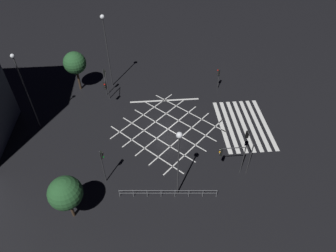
# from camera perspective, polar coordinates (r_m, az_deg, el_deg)

# --- Properties ---
(ground_plane) EXTENTS (200.00, 200.00, 0.00)m
(ground_plane) POSITION_cam_1_polar(r_m,az_deg,el_deg) (36.56, 0.00, -0.60)
(ground_plane) COLOR black
(road_markings) EXTENTS (14.06, 19.39, 0.01)m
(road_markings) POSITION_cam_1_polar(r_m,az_deg,el_deg) (37.62, 9.07, 0.26)
(road_markings) COLOR silver
(road_markings) RESTS_ON ground_plane
(traffic_light_sw_cross) EXTENTS (0.36, 2.69, 4.01)m
(traffic_light_sw_cross) POSITION_cam_1_polar(r_m,az_deg,el_deg) (30.37, 11.88, -5.30)
(traffic_light_sw_cross) COLOR #2D2D30
(traffic_light_sw_cross) RESTS_ON ground_plane
(traffic_light_nw_cross) EXTENTS (0.36, 0.39, 4.51)m
(traffic_light_nw_cross) POSITION_cam_1_polar(r_m,az_deg,el_deg) (29.56, -12.39, -6.43)
(traffic_light_nw_cross) COLOR #2D2D30
(traffic_light_nw_cross) RESTS_ON ground_plane
(traffic_light_ne_cross) EXTENTS (0.36, 0.39, 4.02)m
(traffic_light_ne_cross) POSITION_cam_1_polar(r_m,az_deg,el_deg) (41.16, -11.94, 9.10)
(traffic_light_ne_cross) COLOR #2D2D30
(traffic_light_ne_cross) RESTS_ON ground_plane
(traffic_light_se_cross) EXTENTS (0.36, 0.39, 3.24)m
(traffic_light_se_cross) POSITION_cam_1_polar(r_m,az_deg,el_deg) (42.36, 9.57, 9.60)
(traffic_light_se_cross) COLOR #2D2D30
(traffic_light_se_cross) RESTS_ON ground_plane
(traffic_light_ne_main) EXTENTS (2.37, 0.36, 4.13)m
(traffic_light_ne_main) POSITION_cam_1_polar(r_m,az_deg,el_deg) (39.32, -11.72, 7.65)
(traffic_light_ne_main) COLOR #2D2D30
(traffic_light_ne_main) RESTS_ON ground_plane
(traffic_light_sw_main) EXTENTS (2.25, 0.36, 4.28)m
(traffic_light_sw_main) POSITION_cam_1_polar(r_m,az_deg,el_deg) (31.52, 15.09, -3.37)
(traffic_light_sw_main) COLOR #2D2D30
(traffic_light_sw_main) RESTS_ON ground_plane
(street_lamp_east) EXTENTS (0.57, 0.57, 10.39)m
(street_lamp_east) POSITION_cam_1_polar(r_m,az_deg,el_deg) (40.76, -11.85, 16.24)
(street_lamp_east) COLOR #2D2D30
(street_lamp_east) RESTS_ON ground_plane
(street_lamp_west) EXTENTS (0.45, 0.45, 9.98)m
(street_lamp_west) POSITION_cam_1_polar(r_m,az_deg,el_deg) (36.49, -25.86, 7.34)
(street_lamp_west) COLOR #2D2D30
(street_lamp_west) RESTS_ON ground_plane
(street_lamp_far) EXTENTS (0.56, 0.56, 8.41)m
(street_lamp_far) POSITION_cam_1_polar(r_m,az_deg,el_deg) (25.66, 2.06, -4.87)
(street_lamp_far) COLOR #2D2D30
(street_lamp_far) RESTS_ON ground_plane
(street_tree_near) EXTENTS (3.00, 3.00, 5.09)m
(street_tree_near) POSITION_cam_1_polar(r_m,az_deg,el_deg) (27.60, -18.97, -11.99)
(street_tree_near) COLOR #38281C
(street_tree_near) RESTS_ON ground_plane
(street_tree_far) EXTENTS (3.01, 3.01, 5.69)m
(street_tree_far) POSITION_cam_1_polar(r_m,az_deg,el_deg) (42.67, -17.34, 11.37)
(street_tree_far) COLOR #38281C
(street_tree_far) RESTS_ON ground_plane
(pedestrian_railing) EXTENTS (0.85, 9.50, 1.05)m
(pedestrian_railing) POSITION_cam_1_polar(r_m,az_deg,el_deg) (29.72, 0.00, -12.58)
(pedestrian_railing) COLOR gray
(pedestrian_railing) RESTS_ON ground_plane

